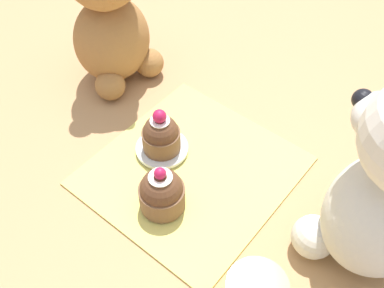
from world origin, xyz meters
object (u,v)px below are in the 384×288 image
(teddy_bear_tan, at_px, (110,16))
(cupcake_near_cream_bear, at_px, (162,192))
(saucer_plate, at_px, (163,147))
(cupcake_near_tan_bear, at_px, (162,134))

(teddy_bear_tan, height_order, cupcake_near_cream_bear, teddy_bear_tan)
(saucer_plate, distance_m, cupcake_near_tan_bear, 0.03)
(teddy_bear_tan, bearing_deg, saucer_plate, -107.37)
(cupcake_near_cream_bear, relative_size, cupcake_near_tan_bear, 1.02)
(cupcake_near_cream_bear, bearing_deg, saucer_plate, -138.73)
(saucer_plate, xyz_separation_m, cupcake_near_tan_bear, (0.00, 0.00, 0.03))
(saucer_plate, relative_size, cupcake_near_tan_bear, 1.04)
(saucer_plate, bearing_deg, cupcake_near_tan_bear, 0.00)
(teddy_bear_tan, bearing_deg, cupcake_near_tan_bear, -107.37)
(teddy_bear_tan, xyz_separation_m, cupcake_near_cream_bear, (0.14, 0.22, -0.08))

